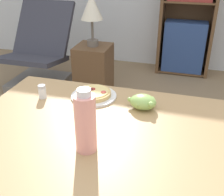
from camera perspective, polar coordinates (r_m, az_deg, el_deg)
The scene contains 9 objects.
dining_table at distance 1.19m, azimuth -2.84°, elevation -10.66°, with size 1.11×0.82×0.72m.
pizza_on_plate at distance 1.37m, azimuth -3.73°, elevation 0.76°, with size 0.22×0.22×0.04m.
grape_bunch at distance 1.27m, azimuth 6.34°, elevation -0.79°, with size 0.13×0.09×0.07m.
drink_bottle at distance 0.97m, azimuth -5.41°, elevation -4.97°, with size 0.08×0.08×0.24m.
salt_shaker at distance 1.40m, azimuth -13.99°, elevation 1.27°, with size 0.04×0.04×0.07m.
lounge_chair_near at distance 3.18m, azimuth -14.59°, elevation 7.20°, with size 0.61×0.76×0.88m.
bookshelf at distance 3.45m, azimuth 15.32°, elevation 17.27°, with size 0.62×0.31×1.70m.
side_table at distance 2.91m, azimuth -3.74°, elevation 5.60°, with size 0.34×0.34×0.52m.
table_lamp at distance 2.73m, azimuth -4.15°, elevation 17.57°, with size 0.21×0.21×0.50m.
Camera 1 is at (0.30, -0.97, 1.37)m, focal length 45.00 mm.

